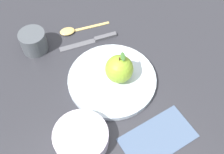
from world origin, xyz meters
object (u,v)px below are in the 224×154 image
(cup, at_px, (33,41))
(spoon, at_px, (73,30))
(side_bowl, at_px, (81,137))
(dinner_plate, at_px, (112,79))
(knife, at_px, (94,40))
(linen_napkin, at_px, (159,137))
(apple, at_px, (119,69))

(cup, xyz_separation_m, spoon, (0.13, 0.01, -0.03))
(side_bowl, bearing_deg, dinner_plate, 35.90)
(cup, bearing_deg, knife, -21.39)
(cup, distance_m, linen_napkin, 0.45)
(dinner_plate, bearing_deg, spoon, 91.98)
(side_bowl, height_order, knife, side_bowl)
(side_bowl, xyz_separation_m, knife, (0.19, 0.27, -0.02))
(dinner_plate, bearing_deg, knife, 79.35)
(knife, relative_size, spoon, 1.12)
(cup, bearing_deg, dinner_plate, -58.54)
(side_bowl, height_order, linen_napkin, side_bowl)
(apple, relative_size, cup, 1.15)
(spoon, bearing_deg, apple, -83.63)
(linen_napkin, bearing_deg, apple, 88.36)
(dinner_plate, distance_m, knife, 0.16)
(knife, bearing_deg, linen_napkin, -92.68)
(apple, relative_size, linen_napkin, 0.49)
(knife, distance_m, spoon, 0.08)
(cup, bearing_deg, side_bowl, -93.24)
(cup, bearing_deg, apple, -56.04)
(apple, xyz_separation_m, linen_napkin, (-0.01, -0.20, -0.05))
(knife, xyz_separation_m, linen_napkin, (-0.02, -0.36, -0.00))
(linen_napkin, bearing_deg, dinner_plate, 93.59)
(knife, bearing_deg, cup, 158.61)
(knife, distance_m, linen_napkin, 0.36)
(dinner_plate, xyz_separation_m, linen_napkin, (0.01, -0.20, -0.01))
(dinner_plate, xyz_separation_m, spoon, (-0.01, 0.23, -0.00))
(apple, relative_size, spoon, 0.55)
(spoon, distance_m, linen_napkin, 0.43)
(spoon, height_order, linen_napkin, spoon)
(apple, height_order, side_bowl, apple)
(dinner_plate, relative_size, linen_napkin, 1.36)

